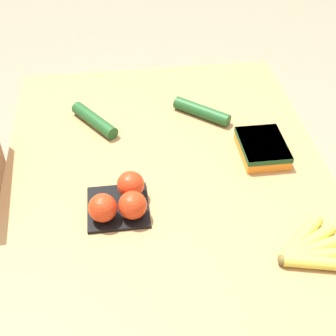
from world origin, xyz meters
The scene contains 7 objects.
ground_plane centered at (0.00, 0.00, 0.00)m, with size 12.00×12.00×0.00m, color gray.
dining_table centered at (0.00, 0.00, 0.67)m, with size 1.27×0.98×0.77m.
banana_bunch centered at (-0.34, -0.32, 0.79)m, with size 0.19×0.19×0.03m.
tomato_pack centered at (-0.13, 0.14, 0.81)m, with size 0.17×0.17×0.09m.
carrot_bag centered at (0.06, -0.31, 0.80)m, with size 0.18×0.14×0.05m.
cucumber_near centered at (0.28, 0.21, 0.79)m, with size 0.19×0.15×0.04m.
cucumber_far centered at (0.29, -0.15, 0.79)m, with size 0.17×0.19×0.04m.
Camera 1 is at (-1.02, 0.13, 1.72)m, focal length 50.00 mm.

